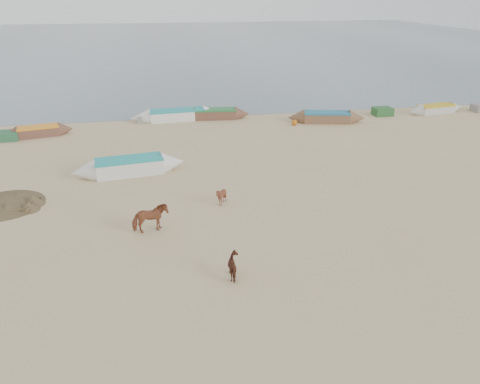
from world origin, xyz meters
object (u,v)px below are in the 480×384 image
at_px(cow_adult, 150,218).
at_px(calf_right, 235,266).
at_px(near_canoe, 129,166).
at_px(calf_front, 221,196).

xyz_separation_m(cow_adult, calf_right, (3.00, -4.06, -0.20)).
bearing_deg(near_canoe, calf_right, -78.23).
height_order(cow_adult, calf_front, cow_adult).
bearing_deg(calf_right, near_canoe, -4.80).
xyz_separation_m(calf_right, near_canoe, (-4.11, 11.24, 0.04)).
distance_m(cow_adult, calf_right, 5.05).
xyz_separation_m(cow_adult, near_canoe, (-1.12, 7.19, -0.17)).
bearing_deg(near_canoe, cow_adult, -89.48).
bearing_deg(cow_adult, near_canoe, -4.23).
bearing_deg(near_canoe, calf_front, -56.21).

